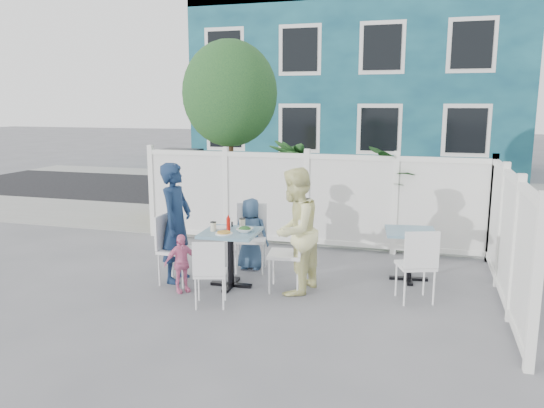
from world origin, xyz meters
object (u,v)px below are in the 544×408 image
(chair_left, at_px, (171,243))
(chair_right, at_px, (292,248))
(spare_table, at_px, (410,242))
(chair_near, at_px, (210,269))
(boy, at_px, (251,234))
(man, at_px, (176,222))
(utility_cabinet, at_px, (181,185))
(chair_back, at_px, (251,232))
(toddler, at_px, (181,263))
(main_table, at_px, (231,244))
(woman, at_px, (295,231))

(chair_left, relative_size, chair_right, 0.95)
(spare_table, relative_size, chair_near, 0.90)
(boy, bearing_deg, man, 39.81)
(utility_cabinet, xyz_separation_m, chair_back, (2.59, -3.01, -0.14))
(utility_cabinet, height_order, spare_table, utility_cabinet)
(boy, height_order, toddler, boy)
(chair_back, relative_size, man, 0.59)
(main_table, relative_size, man, 0.46)
(chair_near, distance_m, boy, 1.59)
(chair_back, bearing_deg, boy, -73.42)
(man, xyz_separation_m, toddler, (0.26, -0.41, -0.44))
(main_table, bearing_deg, utility_cabinet, 124.04)
(chair_right, bearing_deg, chair_near, 129.59)
(main_table, bearing_deg, chair_back, 88.35)
(chair_right, height_order, man, man)
(chair_back, relative_size, woman, 0.60)
(chair_back, bearing_deg, chair_left, 32.80)
(chair_left, bearing_deg, toddler, 44.58)
(woman, height_order, boy, woman)
(main_table, distance_m, chair_near, 0.78)
(chair_near, bearing_deg, woman, 26.58)
(chair_near, distance_m, woman, 1.21)
(spare_table, relative_size, man, 0.46)
(utility_cabinet, bearing_deg, chair_near, -59.31)
(man, bearing_deg, chair_back, -48.97)
(chair_back, height_order, boy, boy)
(chair_left, distance_m, chair_back, 1.22)
(chair_right, xyz_separation_m, toddler, (-1.36, -0.46, -0.19))
(man, distance_m, woman, 1.67)
(utility_cabinet, bearing_deg, spare_table, -29.40)
(main_table, xyz_separation_m, spare_table, (2.28, 0.94, -0.04))
(chair_right, distance_m, toddler, 1.45)
(chair_near, height_order, boy, boy)
(woman, height_order, toddler, woman)
(main_table, distance_m, toddler, 0.69)
(man, xyz_separation_m, woman, (1.67, -0.00, -0.01))
(chair_near, relative_size, woman, 0.51)
(chair_right, distance_m, woman, 0.25)
(chair_back, distance_m, woman, 1.16)
(chair_right, relative_size, toddler, 1.30)
(chair_left, height_order, woman, woman)
(boy, bearing_deg, spare_table, 179.20)
(chair_right, bearing_deg, toddler, 100.84)
(chair_near, bearing_deg, toddler, 127.67)
(spare_table, xyz_separation_m, boy, (-2.27, -0.12, -0.02))
(boy, bearing_deg, toddler, 61.07)
(main_table, height_order, spare_table, main_table)
(main_table, xyz_separation_m, man, (-0.80, 0.03, 0.23))
(woman, bearing_deg, chair_near, -33.56)
(utility_cabinet, distance_m, toddler, 4.65)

